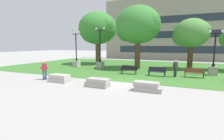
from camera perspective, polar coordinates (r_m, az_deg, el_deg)
The scene contains 18 objects.
ground_plane at distance 14.74m, azimuth 4.55°, elevation -4.05°, with size 140.00×140.00×0.00m, color #A3A09B.
grass_lawn at distance 24.28m, azimuth 12.40°, elevation 0.65°, with size 40.00×20.00×0.02m, color #3D752D.
concrete_block_center at distance 15.49m, azimuth -16.79°, elevation -2.63°, with size 1.80×0.90×0.64m.
concrete_block_left at distance 13.15m, azimuth -4.65°, elevation -4.19°, with size 1.81×0.90×0.64m.
concrete_block_right at distance 12.14m, azimuth 11.54°, elevation -5.38°, with size 1.89×0.90×0.64m.
person_skateboarder at distance 16.78m, azimuth -21.21°, elevation 0.27°, with size 0.64×0.47×1.71m.
skateboard at distance 17.30m, azimuth -21.26°, elevation -2.47°, with size 0.78×0.93×0.14m.
park_bench_near_right at distance 18.50m, azimuth 25.27°, elevation -0.62°, with size 1.80×0.53×0.90m.
park_bench_far_left at distance 18.09m, azimuth 14.48°, elevation -0.27°, with size 1.83×0.67×0.90m.
park_bench_far_right at distance 18.86m, azimuth 5.53°, elevation 0.29°, with size 1.83×0.64×0.90m.
lamp_post_center at distance 22.97m, azimuth -3.85°, elevation 3.18°, with size 1.32×0.80×5.46m.
lamp_post_right at distance 25.03m, azimuth -11.52°, elevation 3.29°, with size 1.32×0.80×5.08m.
lamp_post_left at distance 20.59m, azimuth 30.17°, elevation 1.14°, with size 1.32×0.80×4.73m.
tree_far_right at distance 28.60m, azimuth -4.85°, elevation 13.29°, with size 6.30×6.00×8.29m.
tree_near_right at distance 23.25m, azimuth 8.35°, elevation 14.20°, with size 5.94×5.66×8.06m.
tree_near_left at distance 24.46m, azimuth 24.43°, elevation 10.75°, with size 4.45×4.24×6.39m.
person_bystander_near_lawn at distance 17.94m, azimuth 19.99°, elevation 0.85°, with size 0.48×0.67×1.71m.
building_facade_distant at distance 38.46m, azimuth 18.24°, elevation 12.82°, with size 28.17×1.03×12.98m.
Camera 1 is at (4.75, -13.60, 3.13)m, focal length 28.00 mm.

